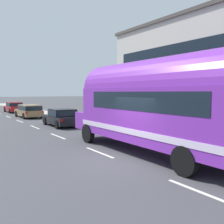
% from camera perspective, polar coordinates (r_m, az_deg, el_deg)
% --- Properties ---
extents(ground_plane, '(300.00, 300.00, 0.00)m').
position_cam_1_polar(ground_plane, '(10.40, 2.15, -10.73)').
color(ground_plane, '#424247').
extents(lane_markings, '(3.78, 80.00, 0.01)m').
position_cam_1_polar(lane_markings, '(22.77, -11.00, -2.53)').
color(lane_markings, silver).
rests_on(lane_markings, ground).
extents(sidewalk_slab, '(2.23, 90.00, 0.15)m').
position_cam_1_polar(sidewalk_slab, '(21.21, -2.67, -2.76)').
color(sidewalk_slab, '#ADA89E').
rests_on(sidewalk_slab, ground).
extents(painted_bus, '(2.62, 11.23, 4.12)m').
position_cam_1_polar(painted_bus, '(11.06, 10.54, 2.20)').
color(painted_bus, purple).
rests_on(painted_bus, ground).
extents(car_lead, '(2.08, 4.34, 1.37)m').
position_cam_1_polar(car_lead, '(21.17, -10.88, -1.07)').
color(car_lead, black).
rests_on(car_lead, ground).
extents(car_second, '(2.04, 4.56, 1.37)m').
position_cam_1_polar(car_second, '(29.02, -17.69, 0.37)').
color(car_second, olive).
rests_on(car_second, ground).
extents(car_third, '(2.01, 4.58, 1.37)m').
position_cam_1_polar(car_third, '(37.33, -20.61, 1.07)').
color(car_third, '#A5191E').
rests_on(car_third, ground).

